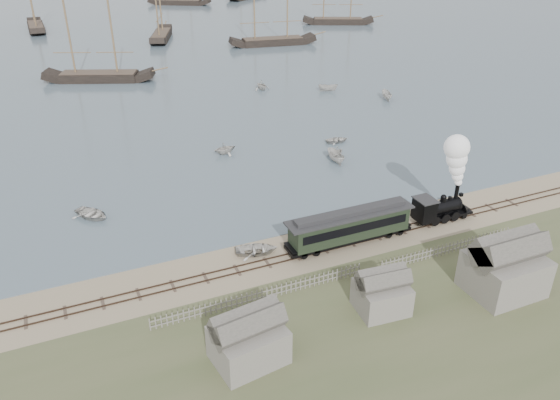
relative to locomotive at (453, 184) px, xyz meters
name	(u,v)px	position (x,y,z in m)	size (l,w,h in m)	color
ground	(297,243)	(-16.90, 2.00, -4.19)	(600.00, 600.00, 0.00)	tan
harbor_water	(92,6)	(-16.90, 172.00, -4.16)	(600.00, 336.00, 0.06)	#495C68
rail_track	(306,253)	(-16.90, 0.00, -4.15)	(120.00, 1.80, 0.16)	#3C2B20
picket_fence_west	(263,300)	(-23.40, -5.00, -4.19)	(19.00, 0.10, 1.20)	slate
picket_fence_east	(447,254)	(-4.40, -5.50, -4.19)	(15.00, 0.10, 1.20)	slate
shed_left	(249,359)	(-26.90, -11.00, -4.19)	(5.00, 4.00, 4.10)	slate
shed_mid	(380,309)	(-14.90, -10.00, -4.19)	(4.00, 3.50, 3.60)	slate
shed_right	(500,290)	(-3.90, -12.00, -4.19)	(6.00, 5.00, 5.10)	slate
locomotive	(453,184)	(0.00, 0.00, 0.00)	(7.27, 2.71, 9.06)	black
passenger_coach	(350,225)	(-12.14, 0.00, -2.14)	(13.24, 2.55, 3.22)	black
beached_dinghy	(257,250)	(-21.22, 1.94, -3.76)	(4.09, 2.92, 0.85)	beige
rowboat_0	(92,214)	(-34.94, 15.46, -3.69)	(4.21, 3.00, 0.87)	beige
rowboat_1	(225,148)	(-16.24, 26.40, -3.30)	(3.12, 2.69, 1.64)	beige
rowboat_2	(335,157)	(-3.83, 17.98, -3.40)	(3.76, 1.41, 1.45)	beige
rowboat_3	(337,140)	(-0.20, 24.06, -3.78)	(3.33, 2.38, 0.69)	beige
rowboat_4	(336,152)	(-3.03, 19.18, -3.34)	(2.98, 2.57, 1.57)	beige
rowboat_5	(387,96)	(17.51, 38.32, -3.41)	(3.71, 1.39, 1.43)	beige
rowboat_7	(262,85)	(-0.31, 52.66, -3.25)	(3.33, 2.87, 1.75)	beige
rowboat_8	(328,88)	(10.46, 46.81, -3.44)	(3.54, 1.33, 1.37)	beige
schooner_2	(92,28)	(-27.05, 70.92, 5.87)	(21.01, 4.85, 20.00)	black
schooner_4	(273,3)	(16.70, 87.60, 5.87)	(21.45, 4.95, 20.00)	black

